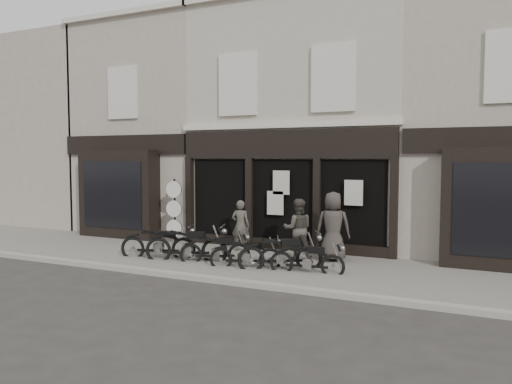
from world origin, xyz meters
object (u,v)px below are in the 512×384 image
at_px(motorcycle_0, 159,246).
at_px(man_centre, 298,229).
at_px(advert_sign_post, 174,214).
at_px(man_right, 333,226).
at_px(motorcycle_2, 216,252).
at_px(motorcycle_5, 308,262).
at_px(motorcycle_1, 187,248).
at_px(motorcycle_4, 281,256).
at_px(man_left, 241,225).
at_px(motorcycle_3, 247,257).

relative_size(motorcycle_0, man_centre, 1.24).
bearing_deg(advert_sign_post, man_right, -11.45).
relative_size(motorcycle_0, motorcycle_2, 1.17).
bearing_deg(motorcycle_0, man_centre, 2.83).
xyz_separation_m(motorcycle_5, man_centre, (-0.83, 1.49, 0.62)).
bearing_deg(motorcycle_1, advert_sign_post, 112.31).
height_order(motorcycle_4, man_left, man_left).
distance_m(motorcycle_5, man_left, 3.47).
bearing_deg(motorcycle_0, man_right, -0.23).
height_order(motorcycle_0, motorcycle_2, motorcycle_0).
height_order(motorcycle_4, man_centre, man_centre).
xyz_separation_m(motorcycle_3, advert_sign_post, (-3.76, 2.11, 0.76)).
distance_m(motorcycle_3, man_centre, 1.88).
distance_m(motorcycle_2, man_left, 1.81).
relative_size(man_right, advert_sign_post, 0.85).
distance_m(motorcycle_3, man_left, 2.30).
distance_m(motorcycle_4, man_left, 2.75).
relative_size(motorcycle_3, man_right, 0.93).
bearing_deg(motorcycle_4, motorcycle_2, 148.76).
bearing_deg(motorcycle_2, man_left, 67.74).
height_order(motorcycle_2, motorcycle_3, motorcycle_2).
relative_size(motorcycle_2, motorcycle_5, 0.95).
relative_size(motorcycle_5, advert_sign_post, 0.84).
height_order(motorcycle_5, advert_sign_post, advert_sign_post).
xyz_separation_m(motorcycle_3, man_left, (-1.15, 1.91, 0.55)).
relative_size(motorcycle_5, man_centre, 1.12).
bearing_deg(motorcycle_3, motorcycle_4, -12.07).
bearing_deg(motorcycle_4, motorcycle_5, -41.12).
bearing_deg(motorcycle_5, man_left, 138.77).
bearing_deg(man_centre, man_right, 164.15).
bearing_deg(motorcycle_1, man_right, 3.87).
distance_m(man_left, man_centre, 2.08).
distance_m(motorcycle_4, man_right, 1.88).
xyz_separation_m(man_right, advert_sign_post, (-5.66, 0.46, 0.03)).
relative_size(motorcycle_3, man_left, 1.15).
height_order(motorcycle_1, motorcycle_2, motorcycle_1).
bearing_deg(motorcycle_5, advert_sign_post, 151.15).
bearing_deg(man_left, motorcycle_0, 38.56).
distance_m(motorcycle_0, advert_sign_post, 2.36).
height_order(motorcycle_0, man_right, man_right).
distance_m(motorcycle_0, man_centre, 4.10).
distance_m(motorcycle_1, man_right, 4.18).
distance_m(motorcycle_1, motorcycle_4, 2.83).
bearing_deg(motorcycle_3, man_left, 97.97).
relative_size(motorcycle_3, advert_sign_post, 0.79).
xyz_separation_m(man_centre, advert_sign_post, (-4.65, 0.57, 0.14)).
xyz_separation_m(motorcycle_5, man_left, (-2.87, 1.87, 0.55)).
bearing_deg(motorcycle_5, motorcycle_3, 173.27).
bearing_deg(motorcycle_5, man_centre, 110.87).
bearing_deg(motorcycle_2, advert_sign_post, 119.11).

